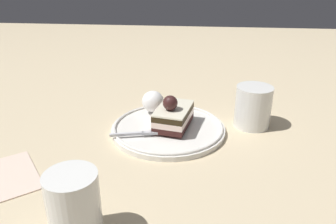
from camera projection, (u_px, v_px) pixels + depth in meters
ground_plane at (171, 132)px, 0.68m from camera, size 2.40×2.40×0.00m
dessert_plate at (168, 129)px, 0.68m from camera, size 0.23×0.23×0.02m
cake_slice at (173, 116)px, 0.67m from camera, size 0.11×0.08×0.07m
whipped_cream_dollop at (153, 101)px, 0.73m from camera, size 0.05×0.05×0.05m
fork at (140, 133)px, 0.64m from camera, size 0.03×0.11×0.00m
drink_glass_near at (253, 108)px, 0.69m from camera, size 0.07×0.07×0.09m
drink_glass_far at (75, 211)px, 0.41m from camera, size 0.06×0.06×0.09m
folded_napkin at (13, 174)px, 0.54m from camera, size 0.14×0.13×0.00m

